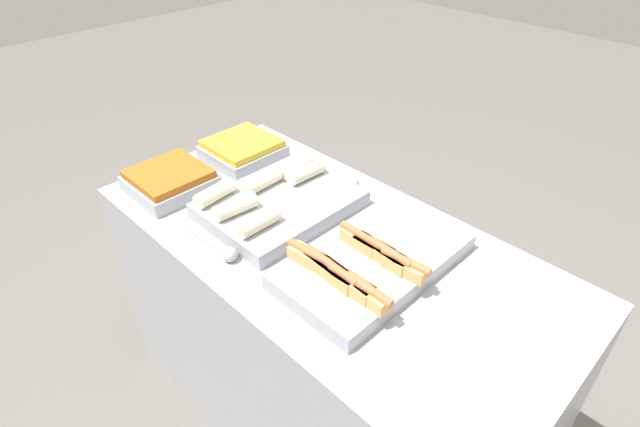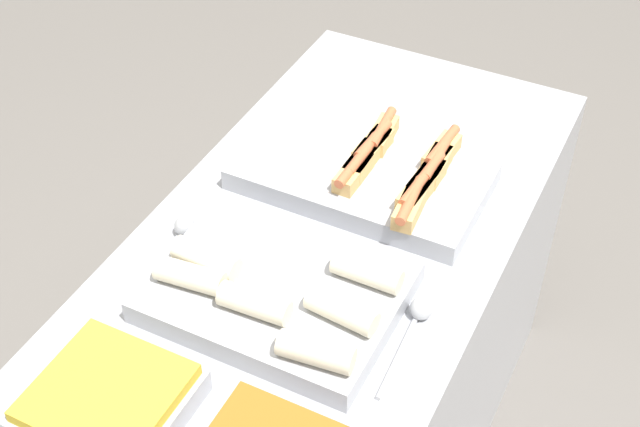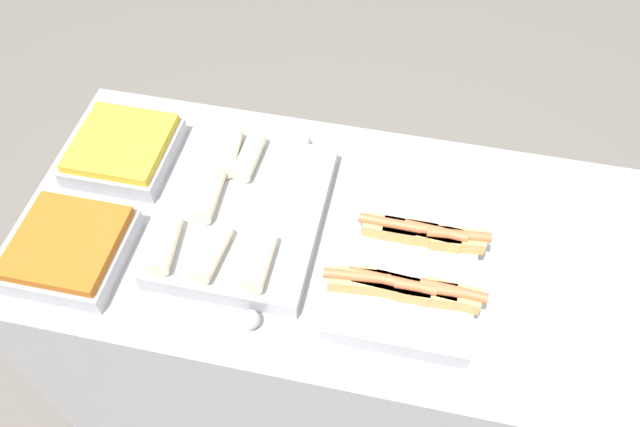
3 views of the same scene
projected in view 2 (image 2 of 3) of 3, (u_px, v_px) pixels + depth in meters
name	position (u px, v px, depth m)	size (l,w,h in m)	color
counter	(325.00, 368.00, 2.15)	(1.49, 0.73, 0.89)	#A8AAB2
tray_hotdogs	(371.00, 173.00, 1.95)	(0.34, 0.54, 0.10)	#A8AAB2
tray_wraps	(278.00, 292.00, 1.69)	(0.36, 0.46, 0.10)	#A8AAB2
tray_side_back	(109.00, 402.00, 1.50)	(0.25, 0.25, 0.07)	#A8AAB2
serving_spoon_near	(417.00, 317.00, 1.66)	(0.24, 0.04, 0.04)	#B2B5BA
serving_spoon_far	(180.00, 233.00, 1.83)	(0.22, 0.04, 0.04)	#B2B5BA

